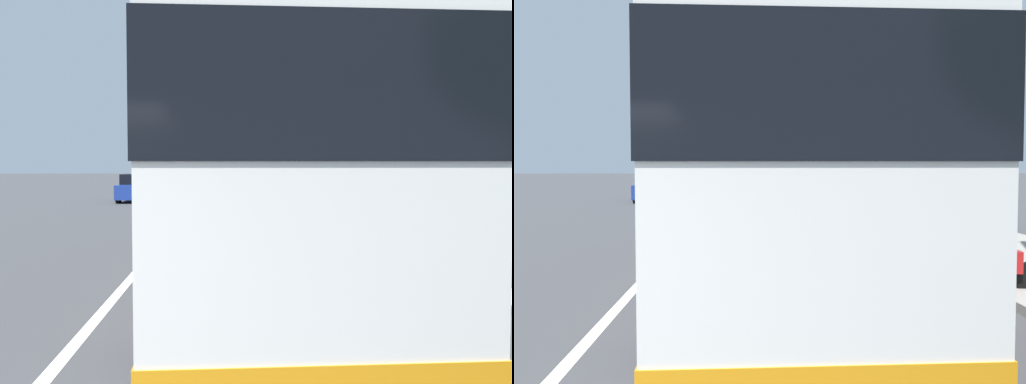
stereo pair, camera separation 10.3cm
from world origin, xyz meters
The scene contains 9 objects.
sidewalk_curb centered at (10.00, -7.23, 0.07)m, with size 110.00×3.60×0.14m, color #9E998E.
lane_divider_line centered at (10.00, 0.00, 0.00)m, with size 110.00×0.16×0.01m, color silver.
coach_bus centered at (8.41, -2.17, 1.97)m, with size 12.18×2.93×3.41m.
motorcycle_angled centered at (7.29, -5.28, 0.45)m, with size 0.43×2.19×1.23m.
car_oncoming centered at (40.17, -2.25, 0.67)m, with size 4.66×1.89×1.43m.
car_far_distant centered at (29.54, 2.96, 0.67)m, with size 4.01×1.93×1.43m.
car_side_street centered at (47.87, -2.47, 0.73)m, with size 4.27×2.06×1.58m.
roadside_tree_mid_block centered at (12.75, -6.64, 4.95)m, with size 3.35×3.35×6.68m.
roadside_tree_far_block centered at (16.80, -7.88, 5.37)m, with size 3.88×3.88×7.34m.
Camera 1 is at (-1.44, -1.72, 2.02)m, focal length 41.56 mm.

